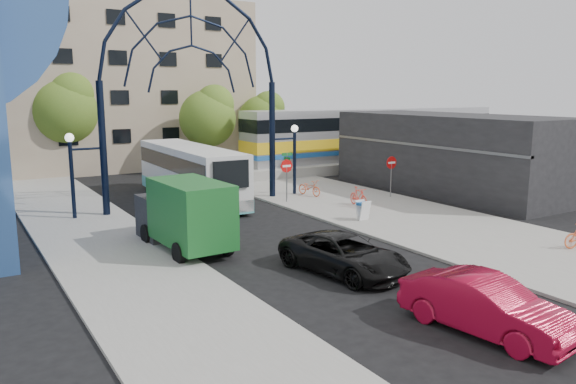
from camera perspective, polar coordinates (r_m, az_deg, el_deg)
ground at (r=20.49m, az=5.90°, el=-8.25°), size 120.00×120.00×0.00m
sidewalk_east at (r=28.50m, az=13.87°, el=-3.09°), size 8.00×56.00×0.12m
plaza_west at (r=22.98m, az=-16.78°, el=-6.43°), size 5.00×50.00×0.12m
gateway_arch at (r=31.78m, az=-9.74°, el=13.83°), size 13.64×0.44×12.10m
stop_sign at (r=32.39m, az=-0.15°, el=2.26°), size 0.80×0.07×2.50m
do_not_enter_sign at (r=34.47m, az=10.45°, el=2.55°), size 0.76×0.07×2.48m
street_name_sign at (r=33.08m, az=-0.10°, el=2.67°), size 0.70×0.70×2.80m
sandwich_board at (r=28.20m, az=7.63°, el=-1.60°), size 0.55×0.61×0.99m
commercial_block_east at (r=37.92m, az=16.13°, el=3.79°), size 6.00×16.00×5.00m
apartment_block at (r=52.25m, az=-16.34°, el=10.38°), size 20.00×12.10×14.00m
train_platform at (r=49.51m, az=8.92°, el=3.04°), size 32.00×5.00×0.80m
train_car at (r=49.27m, az=9.00°, el=5.92°), size 25.10×3.05×4.20m
tree_north_a at (r=45.12m, az=-8.00°, el=7.74°), size 4.48×4.48×7.00m
tree_north_b at (r=46.05m, az=-21.68°, el=8.00°), size 5.12×5.12×8.00m
tree_north_c at (r=49.58m, az=-2.51°, el=7.66°), size 4.16×4.16×6.50m
city_bus at (r=33.90m, az=-9.90°, el=1.96°), size 3.04×11.92×3.25m
green_truck at (r=23.48m, az=-10.59°, el=-2.25°), size 2.48×5.94×2.95m
black_suv at (r=20.34m, az=5.70°, el=-6.31°), size 3.18×5.40×1.41m
red_sedan at (r=16.30m, az=19.45°, el=-10.82°), size 2.32×4.93×1.56m
bike_near_a at (r=34.62m, az=2.19°, el=0.45°), size 0.98×1.94×0.97m
bike_near_b at (r=31.62m, az=7.17°, el=-0.47°), size 0.73×1.83×1.07m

